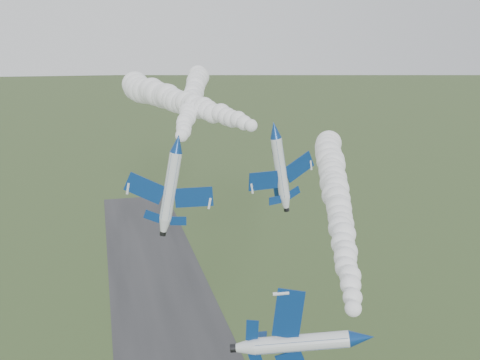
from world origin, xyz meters
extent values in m
cylinder|color=silver|center=(11.14, -1.69, 30.95)|extent=(4.75, 9.17, 1.83)
cone|color=silver|center=(12.97, 3.51, 30.95)|extent=(2.37, 2.44, 1.83)
cylinder|color=black|center=(13.33, 4.52, 30.95)|extent=(1.09, 0.92, 0.93)
ellipsoid|color=black|center=(10.93, -4.09, 31.03)|extent=(2.19, 3.34, 1.22)
cube|color=navy|center=(10.85, -0.67, 34.13)|extent=(1.66, 2.73, 4.94)
cube|color=navy|center=(12.42, 2.67, 32.66)|extent=(0.78, 1.26, 2.15)
cube|color=navy|center=(12.88, 2.51, 29.23)|extent=(0.78, 1.26, 2.15)
cube|color=navy|center=(13.88, 1.88, 31.14)|extent=(2.81, 2.42, 0.46)
cylinder|color=silver|center=(-2.29, 23.61, 45.75)|extent=(4.10, 9.14, 1.87)
cone|color=navy|center=(-3.74, 18.14, 45.75)|extent=(2.41, 2.75, 1.87)
cone|color=silver|center=(-0.90, 28.87, 45.75)|extent=(2.30, 2.33, 1.87)
cylinder|color=black|center=(-0.63, 29.90, 45.75)|extent=(1.08, 0.86, 0.95)
ellipsoid|color=black|center=(-2.77, 21.35, 46.34)|extent=(1.99, 3.29, 1.25)
cube|color=navy|center=(-5.14, 25.25, 46.19)|extent=(5.34, 3.72, 1.06)
cube|color=navy|center=(0.94, 23.64, 45.00)|extent=(5.34, 3.72, 1.06)
cube|color=navy|center=(-2.77, 28.37, 46.07)|extent=(2.35, 1.68, 0.50)
cube|color=navy|center=(0.48, 27.51, 45.43)|extent=(2.35, 1.68, 0.50)
cube|color=navy|center=(-0.96, 27.63, 47.11)|extent=(0.98, 1.79, 2.33)
cylinder|color=silver|center=(10.78, 24.16, 46.86)|extent=(4.24, 8.66, 1.79)
cone|color=navy|center=(12.38, 19.03, 46.86)|extent=(2.37, 2.66, 1.79)
cone|color=silver|center=(9.24, 29.09, 46.86)|extent=(2.25, 2.27, 1.79)
cylinder|color=black|center=(8.94, 30.06, 46.86)|extent=(1.05, 0.85, 0.91)
ellipsoid|color=black|center=(11.32, 22.04, 47.42)|extent=(2.01, 3.14, 1.19)
cube|color=navy|center=(7.72, 24.06, 46.12)|extent=(5.12, 3.69, 1.05)
cube|color=navy|center=(13.41, 25.83, 47.30)|extent=(5.12, 3.69, 1.05)
cube|color=navy|center=(8.00, 27.75, 46.54)|extent=(2.25, 1.66, 0.49)
cube|color=navy|center=(11.03, 28.70, 47.17)|extent=(2.25, 1.66, 0.49)
cube|color=navy|center=(9.34, 27.91, 48.15)|extent=(1.01, 1.71, 2.21)
camera|label=1|loc=(-11.57, -42.55, 58.04)|focal=40.00mm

